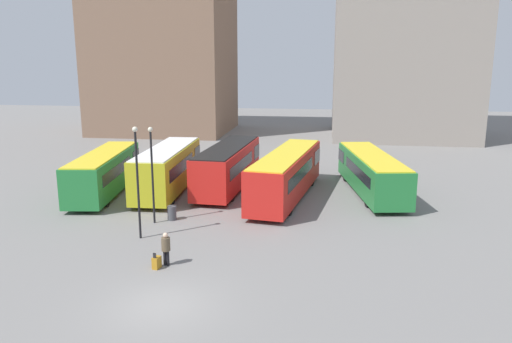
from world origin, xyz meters
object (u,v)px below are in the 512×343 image
(bus_0, at_px, (105,171))
(bus_4, at_px, (371,172))
(traveler, at_px, (166,246))
(trash_bin, at_px, (172,213))
(lamp_post_0, at_px, (137,174))
(bus_3, at_px, (287,173))
(bus_1, at_px, (168,168))
(suitcase, at_px, (157,262))
(bus_2, at_px, (228,165))
(lamp_post_1, at_px, (152,167))

(bus_0, height_order, bus_4, bus_0)
(traveler, height_order, trash_bin, traveler)
(bus_4, height_order, lamp_post_0, lamp_post_0)
(bus_3, relative_size, bus_4, 1.07)
(bus_0, relative_size, traveler, 6.74)
(bus_1, height_order, suitcase, bus_1)
(bus_0, bearing_deg, trash_bin, -136.28)
(bus_2, bearing_deg, bus_3, -109.84)
(bus_4, bearing_deg, bus_0, 89.21)
(bus_2, height_order, traveler, bus_2)
(bus_3, bearing_deg, lamp_post_0, 150.78)
(bus_4, height_order, traveler, bus_4)
(lamp_post_0, bearing_deg, suitcase, -59.35)
(bus_4, relative_size, traveler, 7.40)
(bus_1, bearing_deg, bus_0, 101.56)
(bus_2, bearing_deg, traveler, -176.93)
(bus_2, relative_size, lamp_post_1, 1.93)
(bus_0, relative_size, bus_3, 0.85)
(bus_1, relative_size, bus_4, 0.88)
(bus_1, distance_m, lamp_post_0, 9.81)
(bus_2, relative_size, suitcase, 13.65)
(trash_bin, bearing_deg, bus_3, 43.18)
(bus_3, bearing_deg, bus_2, 75.18)
(bus_1, bearing_deg, bus_3, -95.12)
(lamp_post_0, bearing_deg, bus_0, 124.54)
(bus_0, xyz_separation_m, suitcase, (7.98, -12.11, -1.31))
(bus_3, height_order, lamp_post_1, lamp_post_1)
(bus_2, distance_m, bus_3, 4.87)
(bus_2, xyz_separation_m, lamp_post_1, (-2.68, -8.52, 1.59))
(suitcase, bearing_deg, trash_bin, 22.86)
(bus_2, distance_m, suitcase, 14.82)
(lamp_post_1, distance_m, trash_bin, 3.08)
(bus_4, relative_size, lamp_post_0, 1.96)
(bus_1, height_order, bus_2, bus_1)
(suitcase, height_order, lamp_post_1, lamp_post_1)
(trash_bin, bearing_deg, bus_1, 109.57)
(bus_0, bearing_deg, lamp_post_0, -153.19)
(suitcase, xyz_separation_m, lamp_post_1, (-2.30, 6.23, 3.03))
(bus_0, bearing_deg, bus_2, -80.20)
(traveler, relative_size, lamp_post_1, 0.28)
(bus_1, relative_size, traveler, 6.54)
(bus_2, height_order, bus_3, bus_2)
(bus_2, height_order, trash_bin, bus_2)
(suitcase, height_order, lamp_post_0, lamp_post_0)
(bus_3, bearing_deg, lamp_post_1, 140.98)
(lamp_post_1, relative_size, trash_bin, 6.61)
(traveler, bearing_deg, bus_4, -24.36)
(bus_2, xyz_separation_m, lamp_post_0, (-2.55, -11.08, 1.78))
(bus_1, relative_size, suitcase, 13.03)
(bus_4, xyz_separation_m, lamp_post_0, (-12.87, -11.36, 1.98))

